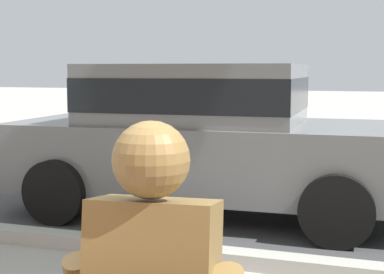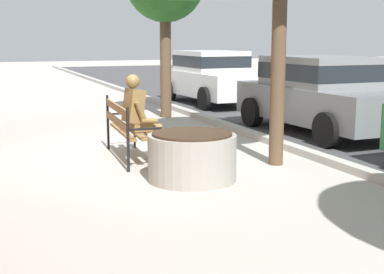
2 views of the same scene
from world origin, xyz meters
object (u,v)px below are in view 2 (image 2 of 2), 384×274
(parked_car_white, at_px, (212,75))
(parked_car_grey, at_px, (320,92))
(park_bench, at_px, (127,126))
(bronze_statue_seated, at_px, (143,119))
(concrete_planter, at_px, (192,157))

(parked_car_white, relative_size, parked_car_grey, 1.00)
(park_bench, bearing_deg, parked_car_grey, 103.20)
(park_bench, height_order, bronze_statue_seated, bronze_statue_seated)
(park_bench, xyz_separation_m, parked_car_white, (-6.60, 4.33, 0.30))
(parked_car_white, bearing_deg, park_bench, -33.27)
(bronze_statue_seated, distance_m, concrete_planter, 1.53)
(bronze_statue_seated, bearing_deg, park_bench, -130.15)
(concrete_planter, bearing_deg, parked_car_grey, 124.61)
(concrete_planter, distance_m, parked_car_grey, 4.71)
(park_bench, xyz_separation_m, parked_car_grey, (-1.02, 4.33, 0.30))
(bronze_statue_seated, height_order, parked_car_grey, parked_car_grey)
(park_bench, relative_size, concrete_planter, 1.51)
(concrete_planter, height_order, parked_car_white, parked_car_white)
(park_bench, distance_m, parked_car_grey, 4.46)
(park_bench, height_order, parked_car_grey, parked_car_grey)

